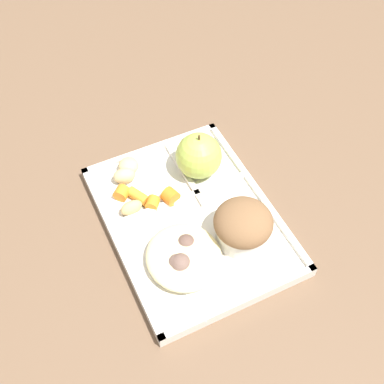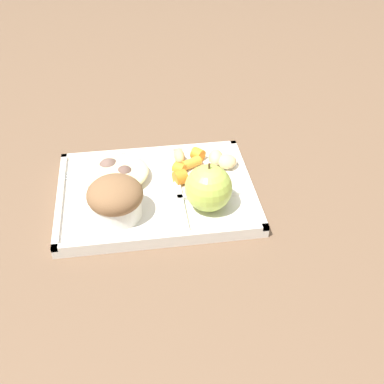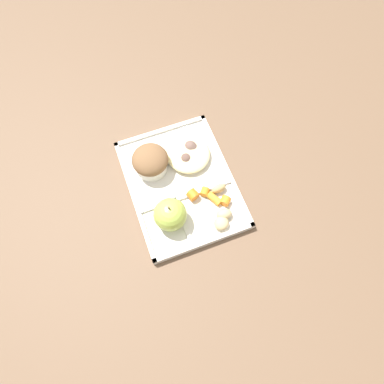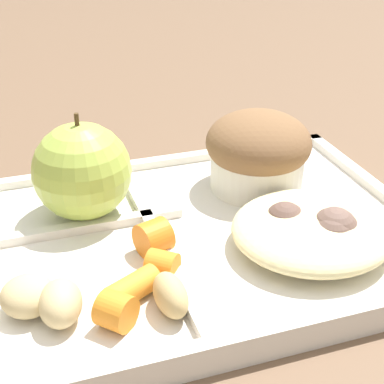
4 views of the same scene
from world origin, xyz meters
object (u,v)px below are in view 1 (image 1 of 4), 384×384
Objects in this scene: bran_muffin at (243,226)px; lunch_tray at (191,220)px; green_apple at (199,156)px; plastic_fork at (189,283)px.

lunch_tray is at bearing -141.53° from bran_muffin.
green_apple is 0.97× the size of bran_muffin.
bran_muffin is at bearing 38.47° from lunch_tray.
bran_muffin reaches higher than lunch_tray.
bran_muffin is (0.15, 0.00, -0.01)m from green_apple.
plastic_fork is at bearing -71.07° from bran_muffin.
lunch_tray is 3.72× the size of bran_muffin.
lunch_tray reaches higher than plastic_fork.
lunch_tray is at bearing -33.79° from green_apple.
plastic_fork is at bearing -29.84° from green_apple.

